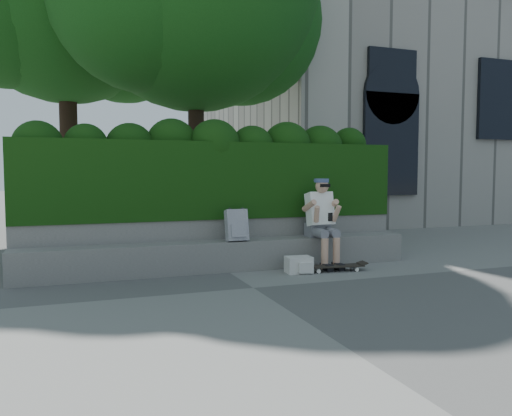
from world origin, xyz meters
name	(u,v)px	position (x,y,z in m)	size (l,w,h in m)	color
ground	(253,288)	(0.00, 0.00, 0.00)	(80.00, 80.00, 0.00)	slate
bench_ledge	(225,255)	(0.00, 1.25, 0.23)	(6.00, 0.45, 0.45)	gray
planter_wall	(217,241)	(0.00, 1.73, 0.38)	(6.00, 0.50, 0.75)	gray
hedge	(213,180)	(0.00, 1.95, 1.35)	(6.00, 1.00, 1.20)	black
building	(377,17)	(9.00, 11.00, 7.50)	(12.00, 12.00, 15.00)	gray
person	(321,219)	(1.52, 1.07, 0.75)	(0.40, 0.76, 1.38)	slate
skateboard	(336,266)	(1.52, 0.60, 0.07)	(0.88, 0.33, 0.09)	black
backpack_plaid	(237,225)	(0.14, 1.15, 0.69)	(0.32, 0.17, 0.47)	#B9BABF
backpack_ground	(299,265)	(0.95, 0.69, 0.12)	(0.37, 0.26, 0.24)	silver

